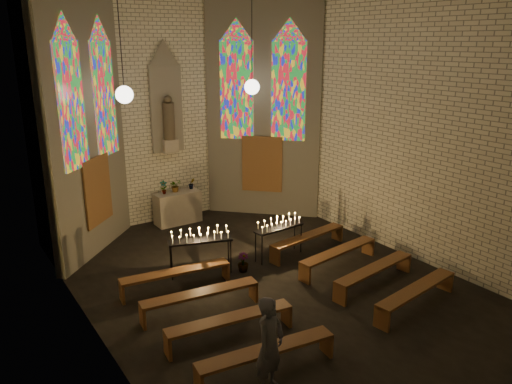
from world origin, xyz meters
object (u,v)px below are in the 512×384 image
(altar, at_px, (178,208))
(votive_stand_right, at_px, (279,225))
(visitor, at_px, (270,346))
(votive_stand_left, at_px, (200,237))
(aisle_flower_pot, at_px, (243,262))

(altar, xyz_separation_m, votive_stand_right, (1.09, -3.84, 0.40))
(altar, bearing_deg, visitor, -105.09)
(visitor, bearing_deg, votive_stand_right, 28.19)
(votive_stand_right, bearing_deg, votive_stand_left, 170.23)
(votive_stand_right, xyz_separation_m, visitor, (-3.25, -4.16, -0.06))
(altar, xyz_separation_m, aisle_flower_pot, (-0.16, -4.05, -0.26))
(votive_stand_left, bearing_deg, visitor, -85.42)
(altar, relative_size, aisle_flower_pot, 2.91)
(aisle_flower_pot, relative_size, visitor, 0.29)
(visitor, bearing_deg, altar, 51.09)
(aisle_flower_pot, height_order, visitor, visitor)
(votive_stand_left, height_order, visitor, visitor)
(altar, xyz_separation_m, visitor, (-2.16, -8.00, 0.34))
(altar, distance_m, aisle_flower_pot, 4.06)
(votive_stand_left, height_order, votive_stand_right, votive_stand_left)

